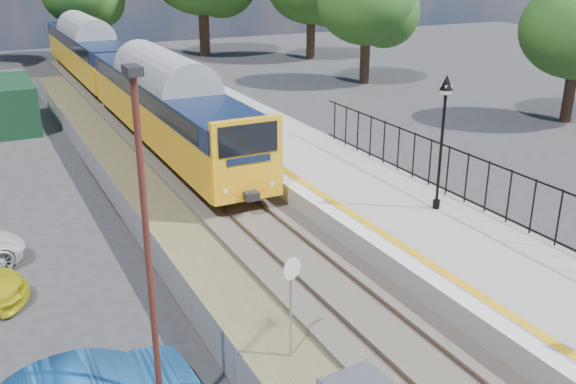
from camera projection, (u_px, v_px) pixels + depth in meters
ground at (417, 366)px, 15.13m from camera, size 120.00×120.00×0.00m
track_bed at (240, 222)px, 22.99m from camera, size 5.90×80.00×0.29m
platform at (376, 206)px, 23.43m from camera, size 5.00×70.00×0.90m
platform_edge at (327, 204)px, 22.41m from camera, size 0.90×70.00×0.01m
victorian_lamp_north at (444, 111)px, 20.87m from camera, size 0.44×0.44×4.60m
palisade_fence at (553, 214)px, 19.11m from camera, size 0.12×26.00×2.00m
wire_fence at (120, 204)px, 23.19m from camera, size 0.06×52.00×1.20m
train at (117, 70)px, 39.74m from camera, size 2.82×40.83×3.51m
speed_sign at (291, 292)px, 14.78m from camera, size 0.53×0.19×2.69m
carpark_lamp at (148, 249)px, 11.34m from camera, size 0.25×0.50×7.47m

